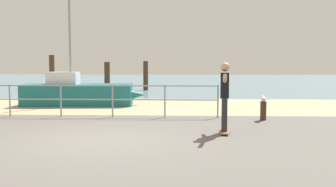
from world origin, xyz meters
The scene contains 13 objects.
ground_plane centered at (0.00, -1.00, 0.00)m, with size 24.00×10.00×0.04m, color #605B56.
beach_strip centered at (0.00, 7.00, 0.00)m, with size 24.00×6.00×0.04m, color tan.
sea_surface centered at (0.00, 35.00, 0.00)m, with size 72.00×50.00×0.04m, color slate.
railing_fence centered at (-2.94, 3.60, 0.70)m, with size 11.75×0.05×1.05m.
sailboat centered at (-2.35, 6.93, 0.53)m, with size 5.02×1.73×5.83m.
skateboard centered at (2.82, 0.94, 0.07)m, with size 0.28×0.82×0.08m.
skateboarder centered at (2.82, 0.94, 1.02)m, with size 0.24×1.45×1.65m.
bollard_short centered at (4.23, 3.15, 0.29)m, with size 0.18×0.18×0.58m, color #422D1E.
seagull centered at (4.23, 3.16, 0.66)m, with size 0.17×0.49×0.18m.
groyne_post_0 centered at (-7.97, 18.81, 1.19)m, with size 0.32×0.32×2.38m, color #422D1E.
groyne_post_1 centered at (-5.55, 12.22, 1.13)m, with size 0.29×0.29×2.25m, color #422D1E.
groyne_post_2 centered at (-3.14, 15.50, 0.95)m, with size 0.36×0.36×1.90m, color #422D1E.
groyne_post_3 centered at (-0.72, 16.40, 0.98)m, with size 0.33×0.33×1.97m, color #422D1E.
Camera 1 is at (1.84, -7.79, 1.65)m, focal length 38.74 mm.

